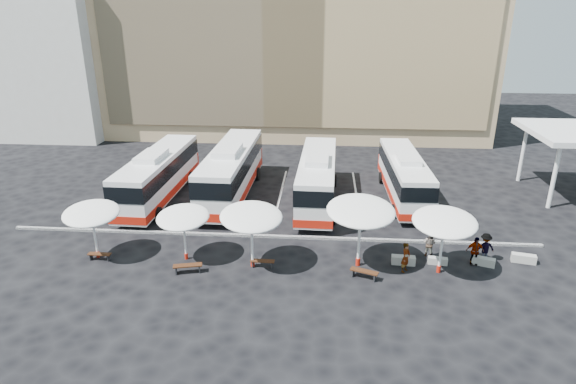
# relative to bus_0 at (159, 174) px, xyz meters

# --- Properties ---
(ground) EXTENTS (120.00, 120.00, 0.00)m
(ground) POSITION_rel_bus_0_xyz_m (9.15, -6.59, -2.01)
(ground) COLOR black
(ground) RESTS_ON ground
(sandstone_building) EXTENTS (42.00, 18.25, 29.60)m
(sandstone_building) POSITION_rel_bus_0_xyz_m (9.15, 25.28, 10.62)
(sandstone_building) COLOR tan
(sandstone_building) RESTS_ON ground
(apartment_block) EXTENTS (14.00, 14.00, 18.00)m
(apartment_block) POSITION_rel_bus_0_xyz_m (-18.85, 21.41, 6.99)
(apartment_block) COLOR silver
(apartment_block) RESTS_ON ground
(curb_divider) EXTENTS (34.00, 0.25, 0.15)m
(curb_divider) POSITION_rel_bus_0_xyz_m (9.15, -6.09, -1.94)
(curb_divider) COLOR black
(curb_divider) RESTS_ON ground
(bay_lines) EXTENTS (24.15, 12.00, 0.01)m
(bay_lines) POSITION_rel_bus_0_xyz_m (9.15, 1.41, -2.01)
(bay_lines) COLOR white
(bay_lines) RESTS_ON ground
(bus_0) EXTENTS (3.15, 12.46, 3.94)m
(bus_0) POSITION_rel_bus_0_xyz_m (0.00, 0.00, 0.00)
(bus_0) COLOR white
(bus_0) RESTS_ON ground
(bus_1) EXTENTS (3.29, 13.25, 4.19)m
(bus_1) POSITION_rel_bus_0_xyz_m (5.42, 1.10, 0.13)
(bus_1) COLOR white
(bus_1) RESTS_ON ground
(bus_2) EXTENTS (3.08, 12.27, 3.87)m
(bus_2) POSITION_rel_bus_0_xyz_m (12.07, 0.29, -0.03)
(bus_2) COLOR white
(bus_2) RESTS_ON ground
(bus_3) EXTENTS (2.89, 11.58, 3.66)m
(bus_3) POSITION_rel_bus_0_xyz_m (18.66, 1.60, -0.14)
(bus_3) COLOR white
(bus_3) RESTS_ON ground
(sunshade_0) EXTENTS (3.98, 4.00, 3.32)m
(sunshade_0) POSITION_rel_bus_0_xyz_m (-0.68, -9.48, 0.81)
(sunshade_0) COLOR white
(sunshade_0) RESTS_ON ground
(sunshade_1) EXTENTS (3.18, 3.22, 3.15)m
(sunshade_1) POSITION_rel_bus_0_xyz_m (4.59, -9.29, 0.67)
(sunshade_1) COLOR white
(sunshade_1) RESTS_ON ground
(sunshade_2) EXTENTS (4.50, 4.53, 3.62)m
(sunshade_2) POSITION_rel_bus_0_xyz_m (8.61, -9.84, 1.07)
(sunshade_2) COLOR white
(sunshade_2) RESTS_ON ground
(sunshade_3) EXTENTS (4.23, 4.28, 3.98)m
(sunshade_3) POSITION_rel_bus_0_xyz_m (14.60, -9.28, 1.37)
(sunshade_3) COLOR white
(sunshade_3) RESTS_ON ground
(sunshade_4) EXTENTS (3.85, 3.89, 3.61)m
(sunshade_4) POSITION_rel_bus_0_xyz_m (19.05, -9.71, 1.06)
(sunshade_4) COLOR white
(sunshade_4) RESTS_ON ground
(wood_bench_0) EXTENTS (1.36, 0.38, 0.41)m
(wood_bench_0) POSITION_rel_bus_0_xyz_m (-0.41, -9.80, -1.69)
(wood_bench_0) COLOR black
(wood_bench_0) RESTS_ON ground
(wood_bench_1) EXTENTS (1.65, 0.78, 0.49)m
(wood_bench_1) POSITION_rel_bus_0_xyz_m (5.12, -10.84, -1.64)
(wood_bench_1) COLOR black
(wood_bench_1) RESTS_ON ground
(wood_bench_2) EXTENTS (1.38, 0.40, 0.42)m
(wood_bench_2) POSITION_rel_bus_0_xyz_m (9.18, -9.90, -1.69)
(wood_bench_2) COLOR black
(wood_bench_2) RESTS_ON ground
(wood_bench_3) EXTENTS (1.58, 0.93, 0.47)m
(wood_bench_3) POSITION_rel_bus_0_xyz_m (14.85, -10.69, -1.65)
(wood_bench_3) COLOR black
(wood_bench_3) RESTS_ON ground
(conc_bench_0) EXTENTS (1.36, 0.54, 0.50)m
(conc_bench_0) POSITION_rel_bus_0_xyz_m (17.22, -8.95, -1.76)
(conc_bench_0) COLOR gray
(conc_bench_0) RESTS_ON ground
(conc_bench_1) EXTENTS (1.12, 0.50, 0.41)m
(conc_bench_1) POSITION_rel_bus_0_xyz_m (19.19, -8.78, -1.81)
(conc_bench_1) COLOR gray
(conc_bench_1) RESTS_ON ground
(conc_bench_2) EXTENTS (1.32, 0.83, 0.47)m
(conc_bench_2) POSITION_rel_bus_0_xyz_m (21.78, -8.72, -1.78)
(conc_bench_2) COLOR gray
(conc_bench_2) RESTS_ON ground
(conc_bench_3) EXTENTS (1.39, 0.73, 0.50)m
(conc_bench_3) POSITION_rel_bus_0_xyz_m (24.20, -8.20, -1.76)
(conc_bench_3) COLOR gray
(conc_bench_3) RESTS_ON ground
(passenger_0) EXTENTS (0.72, 0.76, 1.74)m
(passenger_0) POSITION_rel_bus_0_xyz_m (17.18, -9.76, -1.14)
(passenger_0) COLOR black
(passenger_0) RESTS_ON ground
(passenger_1) EXTENTS (1.01, 0.97, 1.64)m
(passenger_1) POSITION_rel_bus_0_xyz_m (18.87, -7.86, -1.19)
(passenger_1) COLOR black
(passenger_1) RESTS_ON ground
(passenger_2) EXTENTS (1.03, 0.47, 1.73)m
(passenger_2) POSITION_rel_bus_0_xyz_m (21.22, -8.68, -1.14)
(passenger_2) COLOR black
(passenger_2) RESTS_ON ground
(passenger_3) EXTENTS (1.23, 0.83, 1.75)m
(passenger_3) POSITION_rel_bus_0_xyz_m (21.92, -8.22, -1.13)
(passenger_3) COLOR black
(passenger_3) RESTS_ON ground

